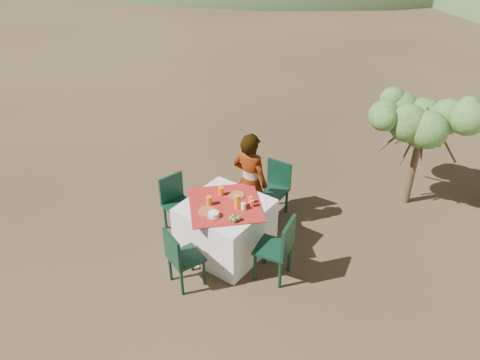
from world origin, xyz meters
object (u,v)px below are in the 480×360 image
object	(u,v)px
chair_left	(176,200)
person	(250,182)
table	(226,227)
chair_far	(275,186)
shrub_tree	(427,127)
juice_pitcher	(238,201)
chair_near	(181,256)
chair_right	(279,247)

from	to	relation	value
chair_left	person	bearing A→B (deg)	-39.85
table	chair_far	bearing A→B (deg)	86.61
person	shrub_tree	xyz separation A→B (m)	(1.73, 2.02, 0.55)
person	juice_pitcher	world-z (taller)	person
chair_near	chair_right	distance (m)	1.21
person	chair_left	bearing A→B (deg)	36.18
chair_far	chair_near	distance (m)	2.00
chair_near	chair_left	bearing A→B (deg)	-25.16
chair_left	chair_right	bearing A→B (deg)	-79.00
chair_right	chair_left	bearing A→B (deg)	-102.26
person	juice_pitcher	xyz separation A→B (m)	(0.23, -0.61, 0.10)
table	person	distance (m)	0.75
shrub_tree	table	bearing A→B (deg)	-122.16
chair_right	juice_pitcher	distance (m)	0.78
chair_far	juice_pitcher	distance (m)	1.18
chair_near	table	bearing A→B (deg)	-72.27
table	chair_right	distance (m)	0.88
table	person	xyz separation A→B (m)	(-0.05, 0.64, 0.37)
chair_far	chair_left	distance (m)	1.49
chair_far	person	distance (m)	0.59
chair_near	chair_right	size ratio (longest dim) A/B	0.92
shrub_tree	juice_pitcher	size ratio (longest dim) A/B	8.63
chair_far	shrub_tree	xyz separation A→B (m)	(1.60, 1.52, 0.83)
table	juice_pitcher	size ratio (longest dim) A/B	6.80
chair_near	shrub_tree	size ratio (longest dim) A/B	0.50
table	juice_pitcher	xyz separation A→B (m)	(0.18, 0.03, 0.48)
chair_far	chair_left	world-z (taller)	chair_far
chair_near	shrub_tree	world-z (taller)	shrub_tree
chair_near	person	distance (m)	1.53
table	shrub_tree	bearing A→B (deg)	57.84
juice_pitcher	table	bearing A→B (deg)	-169.25
chair_near	chair_left	xyz separation A→B (m)	(-0.86, 0.85, 0.00)
chair_left	shrub_tree	bearing A→B (deg)	-31.69
person	chair_near	bearing A→B (deg)	89.03
table	person	world-z (taller)	person
person	juice_pitcher	distance (m)	0.66
person	shrub_tree	distance (m)	2.71
chair_near	shrub_tree	bearing A→B (deg)	-96.05
shrub_tree	chair_right	bearing A→B (deg)	-106.62
person	chair_right	bearing A→B (deg)	141.47
table	chair_far	world-z (taller)	chair_far
chair_far	shrub_tree	size ratio (longest dim) A/B	0.51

